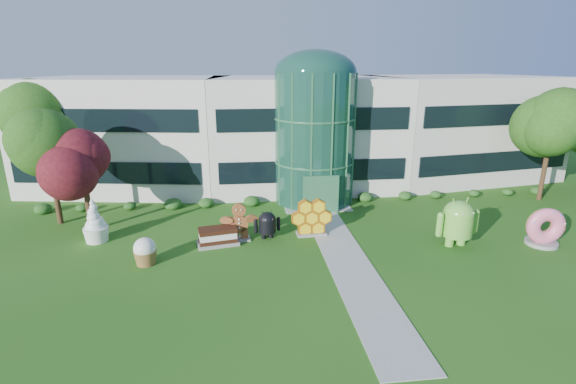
{
  "coord_description": "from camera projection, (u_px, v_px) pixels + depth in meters",
  "views": [
    {
      "loc": [
        -5.68,
        -19.16,
        10.43
      ],
      "look_at": [
        -2.73,
        6.0,
        2.6
      ],
      "focal_mm": 26.0,
      "sensor_mm": 36.0,
      "label": 1
    }
  ],
  "objects": [
    {
      "name": "ground",
      "position": [
        353.0,
        271.0,
        21.9
      ],
      "size": [
        140.0,
        140.0,
        0.0
      ],
      "primitive_type": "plane",
      "color": "#215114",
      "rests_on": "ground"
    },
    {
      "name": "building",
      "position": [
        302.0,
        130.0,
        37.61
      ],
      "size": [
        46.0,
        15.0,
        9.3
      ],
      "primitive_type": null,
      "color": "beige",
      "rests_on": "ground"
    },
    {
      "name": "atrium",
      "position": [
        314.0,
        139.0,
        31.84
      ],
      "size": [
        6.0,
        6.0,
        9.8
      ],
      "primitive_type": "cylinder",
      "color": "#194738",
      "rests_on": "ground"
    },
    {
      "name": "walkway",
      "position": [
        344.0,
        254.0,
        23.79
      ],
      "size": [
        2.4,
        20.0,
        0.04
      ],
      "primitive_type": "cube",
      "color": "#9E9E93",
      "rests_on": "ground"
    },
    {
      "name": "tree_red",
      "position": [
        85.0,
        186.0,
        26.4
      ],
      "size": [
        4.0,
        4.0,
        6.0
      ],
      "primitive_type": null,
      "color": "#3F0C14",
      "rests_on": "ground"
    },
    {
      "name": "trees_backdrop",
      "position": [
        312.0,
        146.0,
        32.99
      ],
      "size": [
        52.0,
        8.0,
        8.4
      ],
      "primitive_type": null,
      "color": "#234B12",
      "rests_on": "ground"
    },
    {
      "name": "android_green",
      "position": [
        458.0,
        220.0,
        24.54
      ],
      "size": [
        3.1,
        2.27,
        3.27
      ],
      "primitive_type": null,
      "rotation": [
        0.0,
        0.0,
        0.12
      ],
      "color": "#68B93B",
      "rests_on": "ground"
    },
    {
      "name": "android_black",
      "position": [
        267.0,
        223.0,
        25.76
      ],
      "size": [
        1.94,
        1.49,
        1.99
      ],
      "primitive_type": null,
      "rotation": [
        0.0,
        0.0,
        0.19
      ],
      "color": "black",
      "rests_on": "ground"
    },
    {
      "name": "donut",
      "position": [
        544.0,
        226.0,
        24.75
      ],
      "size": [
        2.4,
        1.37,
        2.37
      ],
      "primitive_type": null,
      "rotation": [
        0.0,
        0.0,
        -0.13
      ],
      "color": "#D75176",
      "rests_on": "ground"
    },
    {
      "name": "gingerbread",
      "position": [
        239.0,
        222.0,
        25.45
      ],
      "size": [
        2.62,
        1.12,
        2.37
      ],
      "primitive_type": null,
      "rotation": [
        0.0,
        0.0,
        0.05
      ],
      "color": "maroon",
      "rests_on": "ground"
    },
    {
      "name": "ice_cream_sandwich",
      "position": [
        218.0,
        236.0,
        24.91
      ],
      "size": [
        2.61,
        1.65,
        1.08
      ],
      "primitive_type": null,
      "rotation": [
        0.0,
        0.0,
        0.19
      ],
      "color": "black",
      "rests_on": "ground"
    },
    {
      "name": "honeycomb",
      "position": [
        311.0,
        219.0,
        26.21
      ],
      "size": [
        2.77,
        1.11,
        2.15
      ],
      "primitive_type": null,
      "rotation": [
        0.0,
        0.0,
        0.05
      ],
      "color": "yellow",
      "rests_on": "ground"
    },
    {
      "name": "froyo",
      "position": [
        95.0,
        220.0,
        25.17
      ],
      "size": [
        2.08,
        2.08,
        2.73
      ],
      "primitive_type": null,
      "rotation": [
        0.0,
        0.0,
        -0.4
      ],
      "color": "white",
      "rests_on": "ground"
    },
    {
      "name": "cupcake",
      "position": [
        145.0,
        251.0,
        22.43
      ],
      "size": [
        1.31,
        1.31,
        1.53
      ],
      "primitive_type": null,
      "rotation": [
        0.0,
        0.0,
        0.03
      ],
      "color": "white",
      "rests_on": "ground"
    }
  ]
}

